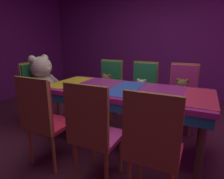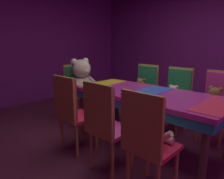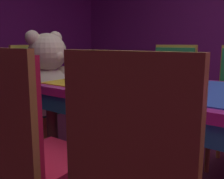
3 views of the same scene
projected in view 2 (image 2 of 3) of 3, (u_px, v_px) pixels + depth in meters
The scene contains 16 objects.
ground_plane at pixel (146, 144), 2.91m from camera, with size 7.90×7.90×0.00m, color #591E33.
wall_back at pixel (31, 41), 4.77m from camera, with size 5.20×0.12×2.80m, color #721E72.
wall_right at pixel (220, 41), 4.43m from camera, with size 0.12×6.40×2.80m, color #721E72.
banquet_table at pixel (148, 99), 2.77m from camera, with size 0.90×2.02×0.75m.
chair_left_0 at pixel (146, 135), 1.81m from camera, with size 0.42×0.41×0.98m.
teddy_left_0 at pixel (155, 131), 1.91m from camera, with size 0.26×0.34×0.32m.
chair_left_1 at pixel (103, 120), 2.18m from camera, with size 0.42×0.41×0.98m.
chair_left_2 at pixel (70, 107), 2.59m from camera, with size 0.42×0.41×0.98m.
chair_right_0 at pixel (218, 99), 2.97m from camera, with size 0.42×0.41×0.98m.
teddy_right_0 at pixel (214, 101), 2.87m from camera, with size 0.27×0.35×0.33m.
chair_right_1 at pixel (177, 92), 3.35m from camera, with size 0.42×0.41×0.98m.
teddy_right_1 at pixel (173, 95), 3.26m from camera, with size 0.23×0.29×0.28m.
chair_right_2 at pixel (145, 87), 3.78m from camera, with size 0.42×0.41×0.98m.
teddy_right_2 at pixel (140, 88), 3.68m from camera, with size 0.25×0.33×0.31m.
throne_chair at pixel (77, 86), 3.83m from camera, with size 0.41×0.42×0.98m.
king_teddy_bear at pixel (82, 80), 3.68m from camera, with size 0.68×0.53×0.65m.
Camera 2 is at (-2.25, -1.52, 1.38)m, focal length 33.97 mm.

